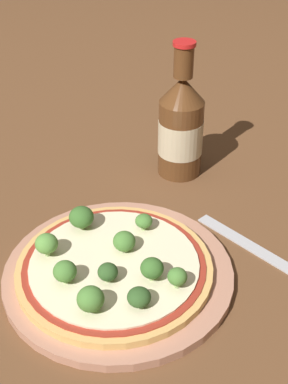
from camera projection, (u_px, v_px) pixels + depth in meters
name	position (u px, v px, depth m)	size (l,w,h in m)	color
ground_plane	(108.00, 281.00, 0.67)	(3.00, 3.00, 0.00)	brown
plate	(117.00, 271.00, 0.67)	(0.29, 0.29, 0.01)	tan
pizza	(113.00, 265.00, 0.66)	(0.24, 0.24, 0.01)	tan
broccoli_floret_0	(47.00, 244.00, 0.66)	(0.03, 0.03, 0.03)	#89A866
broccoli_floret_1	(91.00, 299.00, 0.58)	(0.03, 0.03, 0.03)	#89A866
broccoli_floret_2	(124.00, 241.00, 0.67)	(0.03, 0.03, 0.03)	#89A866
broccoli_floret_3	(65.00, 272.00, 0.62)	(0.03, 0.03, 0.03)	#89A866
broccoli_floret_4	(81.00, 217.00, 0.70)	(0.03, 0.03, 0.03)	#89A866
broccoli_floret_5	(108.00, 272.00, 0.62)	(0.02, 0.02, 0.02)	#89A866
broccoli_floret_6	(177.00, 277.00, 0.61)	(0.02, 0.02, 0.03)	#89A866
broccoli_floret_7	(152.00, 268.00, 0.62)	(0.03, 0.03, 0.03)	#89A866
broccoli_floret_8	(144.00, 221.00, 0.70)	(0.02, 0.02, 0.02)	#89A866
broccoli_floret_9	(137.00, 298.00, 0.59)	(0.03, 0.03, 0.02)	#89A866
beer_bottle	(181.00, 126.00, 0.83)	(0.07, 0.07, 0.22)	#563319
fork	(256.00, 249.00, 0.71)	(0.06, 0.19, 0.00)	#B2B2B7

